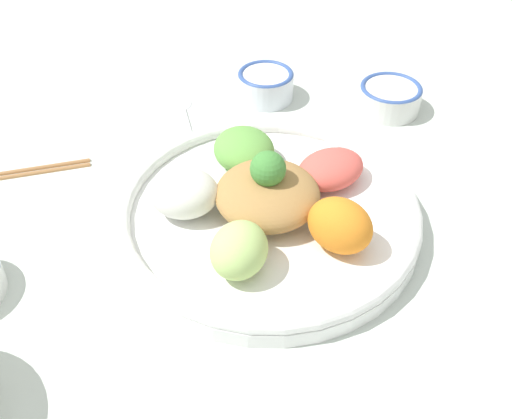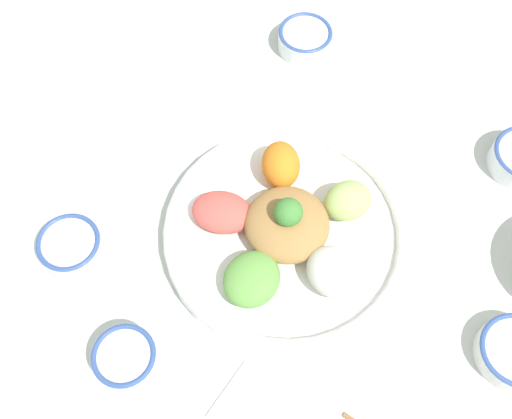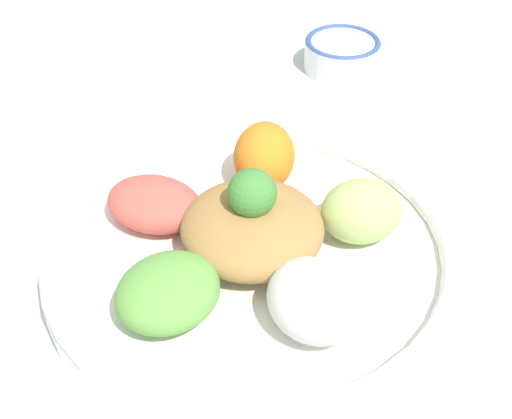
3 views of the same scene
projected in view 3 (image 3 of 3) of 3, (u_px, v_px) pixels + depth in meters
name	position (u px, v px, depth m)	size (l,w,h in m)	color
ground_plane	(255.00, 278.00, 0.63)	(2.40, 2.40, 0.00)	silver
salad_platter	(252.00, 246.00, 0.62)	(0.36, 0.36, 0.10)	white
sauce_bowl_red	(342.00, 52.00, 0.90)	(0.10, 0.10, 0.04)	white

